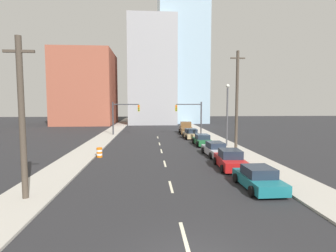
{
  "coord_description": "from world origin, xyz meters",
  "views": [
    {
      "loc": [
        -1.37,
        -7.91,
        5.24
      ],
      "look_at": [
        1.24,
        27.64,
        2.2
      ],
      "focal_mm": 28.0,
      "sensor_mm": 36.0,
      "label": 1
    }
  ],
  "objects_px": {
    "traffic_signal_left": "(121,113)",
    "traffic_signal_right": "(193,113)",
    "traffic_barrel": "(99,152)",
    "street_lamp": "(227,110)",
    "utility_pole_left_near": "(22,118)",
    "sedan_tan": "(191,134)",
    "pickup_truck_brown": "(186,129)",
    "sedan_silver": "(215,149)",
    "sedan_green": "(202,140)",
    "utility_pole_right_mid": "(237,100)",
    "sedan_teal": "(258,179)",
    "sedan_red": "(230,160)"
  },
  "relations": [
    {
      "from": "sedan_teal",
      "to": "sedan_red",
      "type": "distance_m",
      "value": 5.09
    },
    {
      "from": "sedan_teal",
      "to": "pickup_truck_brown",
      "type": "bearing_deg",
      "value": 89.66
    },
    {
      "from": "sedan_silver",
      "to": "sedan_red",
      "type": "bearing_deg",
      "value": -93.69
    },
    {
      "from": "sedan_teal",
      "to": "sedan_green",
      "type": "bearing_deg",
      "value": 89.34
    },
    {
      "from": "traffic_signal_left",
      "to": "sedan_green",
      "type": "height_order",
      "value": "traffic_signal_left"
    },
    {
      "from": "sedan_red",
      "to": "street_lamp",
      "type": "bearing_deg",
      "value": 77.84
    },
    {
      "from": "traffic_signal_left",
      "to": "traffic_signal_right",
      "type": "bearing_deg",
      "value": 0.0
    },
    {
      "from": "traffic_signal_right",
      "to": "traffic_barrel",
      "type": "xyz_separation_m",
      "value": [
        -12.33,
        -18.07,
        -3.15
      ]
    },
    {
      "from": "street_lamp",
      "to": "sedan_green",
      "type": "distance_m",
      "value": 4.86
    },
    {
      "from": "traffic_barrel",
      "to": "pickup_truck_brown",
      "type": "bearing_deg",
      "value": 60.25
    },
    {
      "from": "pickup_truck_brown",
      "to": "utility_pole_left_near",
      "type": "bearing_deg",
      "value": -110.05
    },
    {
      "from": "traffic_barrel",
      "to": "sedan_teal",
      "type": "relative_size",
      "value": 0.22
    },
    {
      "from": "pickup_truck_brown",
      "to": "sedan_red",
      "type": "bearing_deg",
      "value": -87.13
    },
    {
      "from": "pickup_truck_brown",
      "to": "traffic_signal_right",
      "type": "bearing_deg",
      "value": -61.83
    },
    {
      "from": "sedan_red",
      "to": "sedan_green",
      "type": "xyz_separation_m",
      "value": [
        0.18,
        11.94,
        -0.05
      ]
    },
    {
      "from": "sedan_silver",
      "to": "sedan_green",
      "type": "height_order",
      "value": "sedan_silver"
    },
    {
      "from": "traffic_signal_left",
      "to": "traffic_signal_right",
      "type": "xyz_separation_m",
      "value": [
        12.02,
        0.0,
        0.0
      ]
    },
    {
      "from": "street_lamp",
      "to": "sedan_green",
      "type": "bearing_deg",
      "value": 154.73
    },
    {
      "from": "utility_pole_right_mid",
      "to": "sedan_tan",
      "type": "height_order",
      "value": "utility_pole_right_mid"
    },
    {
      "from": "traffic_barrel",
      "to": "sedan_teal",
      "type": "bearing_deg",
      "value": -41.87
    },
    {
      "from": "traffic_signal_left",
      "to": "street_lamp",
      "type": "relative_size",
      "value": 0.73
    },
    {
      "from": "traffic_barrel",
      "to": "sedan_teal",
      "type": "height_order",
      "value": "sedan_teal"
    },
    {
      "from": "sedan_green",
      "to": "sedan_red",
      "type": "bearing_deg",
      "value": -91.64
    },
    {
      "from": "sedan_teal",
      "to": "sedan_tan",
      "type": "distance_m",
      "value": 23.48
    },
    {
      "from": "traffic_barrel",
      "to": "sedan_tan",
      "type": "height_order",
      "value": "sedan_tan"
    },
    {
      "from": "utility_pole_left_near",
      "to": "sedan_red",
      "type": "relative_size",
      "value": 1.95
    },
    {
      "from": "sedan_red",
      "to": "sedan_silver",
      "type": "bearing_deg",
      "value": 91.92
    },
    {
      "from": "sedan_green",
      "to": "pickup_truck_brown",
      "type": "relative_size",
      "value": 0.76
    },
    {
      "from": "sedan_green",
      "to": "sedan_tan",
      "type": "bearing_deg",
      "value": 92.87
    },
    {
      "from": "traffic_signal_right",
      "to": "utility_pole_left_near",
      "type": "distance_m",
      "value": 32.7
    },
    {
      "from": "sedan_silver",
      "to": "sedan_green",
      "type": "xyz_separation_m",
      "value": [
        0.07,
        6.74,
        0.01
      ]
    },
    {
      "from": "street_lamp",
      "to": "sedan_silver",
      "type": "height_order",
      "value": "street_lamp"
    },
    {
      "from": "traffic_barrel",
      "to": "street_lamp",
      "type": "distance_m",
      "value": 15.81
    },
    {
      "from": "traffic_signal_left",
      "to": "traffic_signal_right",
      "type": "height_order",
      "value": "same"
    },
    {
      "from": "traffic_signal_right",
      "to": "pickup_truck_brown",
      "type": "distance_m",
      "value": 3.52
    },
    {
      "from": "sedan_silver",
      "to": "sedan_green",
      "type": "bearing_deg",
      "value": 87.01
    },
    {
      "from": "utility_pole_right_mid",
      "to": "sedan_teal",
      "type": "distance_m",
      "value": 14.1
    },
    {
      "from": "traffic_signal_right",
      "to": "sedan_teal",
      "type": "xyz_separation_m",
      "value": [
        -0.74,
        -28.46,
        -3.0
      ]
    },
    {
      "from": "traffic_signal_left",
      "to": "utility_pole_right_mid",
      "type": "distance_m",
      "value": 21.19
    },
    {
      "from": "sedan_green",
      "to": "sedan_tan",
      "type": "relative_size",
      "value": 1.04
    },
    {
      "from": "traffic_signal_left",
      "to": "pickup_truck_brown",
      "type": "height_order",
      "value": "traffic_signal_left"
    },
    {
      "from": "street_lamp",
      "to": "sedan_teal",
      "type": "bearing_deg",
      "value": -99.88
    },
    {
      "from": "traffic_signal_left",
      "to": "utility_pole_right_mid",
      "type": "xyz_separation_m",
      "value": [
        14.2,
        -15.6,
        1.98
      ]
    },
    {
      "from": "sedan_tan",
      "to": "sedan_teal",
      "type": "bearing_deg",
      "value": -90.98
    },
    {
      "from": "sedan_tan",
      "to": "pickup_truck_brown",
      "type": "relative_size",
      "value": 0.73
    },
    {
      "from": "traffic_barrel",
      "to": "utility_pole_left_near",
      "type": "bearing_deg",
      "value": -99.29
    },
    {
      "from": "pickup_truck_brown",
      "to": "traffic_barrel",
      "type": "bearing_deg",
      "value": -116.85
    },
    {
      "from": "traffic_signal_left",
      "to": "pickup_truck_brown",
      "type": "bearing_deg",
      "value": 9.8
    },
    {
      "from": "utility_pole_left_near",
      "to": "sedan_silver",
      "type": "height_order",
      "value": "utility_pole_left_near"
    },
    {
      "from": "sedan_silver",
      "to": "pickup_truck_brown",
      "type": "relative_size",
      "value": 0.81
    }
  ]
}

